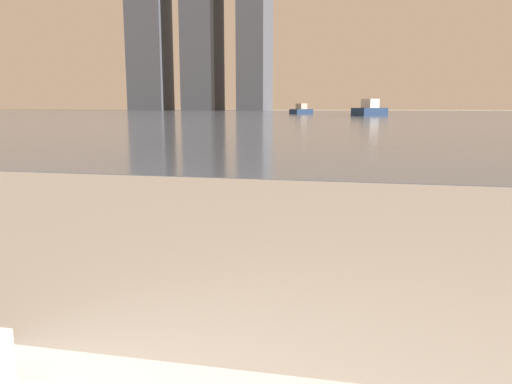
{
  "coord_description": "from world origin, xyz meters",
  "views": [
    {
      "loc": [
        0.53,
        0.2,
        1.02
      ],
      "look_at": [
        0.0,
        2.63,
        0.59
      ],
      "focal_mm": 35.0,
      "sensor_mm": 36.0,
      "label": 1
    }
  ],
  "objects": [
    {
      "name": "harbor_water",
      "position": [
        0.0,
        62.0,
        0.01
      ],
      "size": [
        180.0,
        110.0,
        0.01
      ],
      "color": "slate",
      "rests_on": "ground_plane"
    },
    {
      "name": "harbor_boat_0",
      "position": [
        0.99,
        55.73,
        0.64
      ],
      "size": [
        3.94,
        4.87,
        1.78
      ],
      "color": "navy",
      "rests_on": "harbor_water"
    },
    {
      "name": "harbor_boat_2",
      "position": [
        -7.63,
        65.61,
        0.49
      ],
      "size": [
        2.83,
        3.77,
        1.36
      ],
      "color": "navy",
      "rests_on": "harbor_water"
    }
  ]
}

